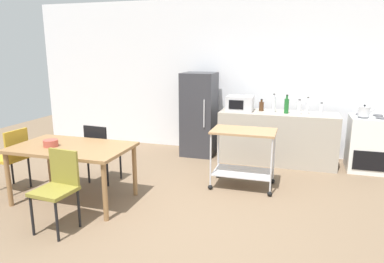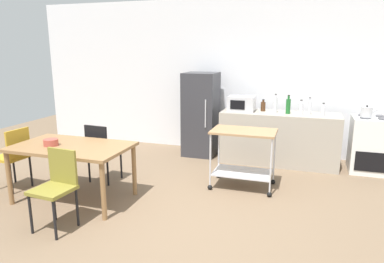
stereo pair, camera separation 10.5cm
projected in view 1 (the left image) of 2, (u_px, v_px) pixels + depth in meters
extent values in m
plane|color=brown|center=(181.00, 222.00, 4.12)|extent=(12.00, 12.00, 0.00)
cube|color=white|center=(234.00, 77.00, 6.77)|extent=(8.40, 0.12, 2.90)
cube|color=#A89E8E|center=(277.00, 138.00, 6.19)|extent=(2.00, 0.64, 0.90)
cube|color=olive|center=(72.00, 148.00, 4.55)|extent=(1.50, 0.90, 0.04)
cylinder|color=olive|center=(8.00, 180.00, 4.46)|extent=(0.06, 0.06, 0.71)
cylinder|color=olive|center=(105.00, 192.00, 4.07)|extent=(0.06, 0.06, 0.71)
cylinder|color=olive|center=(49.00, 161.00, 5.19)|extent=(0.06, 0.06, 0.71)
cylinder|color=olive|center=(135.00, 171.00, 4.80)|extent=(0.06, 0.06, 0.71)
cube|color=olive|center=(54.00, 191.00, 3.81)|extent=(0.44, 0.44, 0.04)
cube|color=olive|center=(64.00, 167.00, 3.92)|extent=(0.38, 0.06, 0.40)
cylinder|color=black|center=(32.00, 216.00, 3.78)|extent=(0.03, 0.03, 0.45)
cylinder|color=black|center=(57.00, 222.00, 3.65)|extent=(0.03, 0.03, 0.45)
cylinder|color=black|center=(55.00, 203.00, 4.08)|extent=(0.03, 0.03, 0.45)
cylinder|color=black|center=(79.00, 208.00, 3.96)|extent=(0.03, 0.03, 0.45)
cube|color=black|center=(104.00, 151.00, 5.30)|extent=(0.44, 0.44, 0.04)
cube|color=black|center=(95.00, 140.00, 5.09)|extent=(0.38, 0.07, 0.40)
cylinder|color=black|center=(121.00, 165.00, 5.45)|extent=(0.03, 0.03, 0.45)
cylinder|color=black|center=(102.00, 162.00, 5.58)|extent=(0.03, 0.03, 0.45)
cylinder|color=black|center=(107.00, 172.00, 5.14)|extent=(0.03, 0.03, 0.45)
cylinder|color=black|center=(88.00, 169.00, 5.27)|extent=(0.03, 0.03, 0.45)
cube|color=gold|center=(9.00, 158.00, 4.96)|extent=(0.43, 0.43, 0.04)
cube|color=gold|center=(17.00, 144.00, 4.85)|extent=(0.06, 0.38, 0.40)
cylinder|color=black|center=(12.00, 169.00, 5.23)|extent=(0.03, 0.03, 0.45)
cylinder|color=black|center=(30.00, 172.00, 5.11)|extent=(0.03, 0.03, 0.45)
cylinder|color=black|center=(10.00, 180.00, 4.80)|extent=(0.03, 0.03, 0.45)
cube|color=white|center=(367.00, 144.00, 5.79)|extent=(0.60, 0.60, 0.90)
cube|color=black|center=(369.00, 161.00, 5.56)|extent=(0.48, 0.01, 0.32)
cylinder|color=#47474C|center=(363.00, 117.00, 5.61)|extent=(0.16, 0.16, 0.02)
cylinder|color=#47474C|center=(381.00, 118.00, 5.54)|extent=(0.16, 0.16, 0.02)
cylinder|color=#47474C|center=(361.00, 115.00, 5.84)|extent=(0.16, 0.16, 0.02)
cylinder|color=#47474C|center=(378.00, 115.00, 5.76)|extent=(0.16, 0.16, 0.02)
cube|color=#333338|center=(199.00, 114.00, 6.62)|extent=(0.60, 0.60, 1.55)
cylinder|color=silver|center=(204.00, 114.00, 6.25)|extent=(0.02, 0.02, 0.50)
cube|color=#A37A51|center=(244.00, 131.00, 5.00)|extent=(0.90, 0.56, 0.03)
cube|color=silver|center=(242.00, 172.00, 5.14)|extent=(0.83, 0.52, 0.02)
cylinder|color=silver|center=(211.00, 159.00, 4.97)|extent=(0.02, 0.02, 0.76)
sphere|color=black|center=(210.00, 187.00, 5.07)|extent=(0.07, 0.07, 0.07)
cylinder|color=silver|center=(271.00, 165.00, 4.73)|extent=(0.02, 0.02, 0.76)
sphere|color=black|center=(270.00, 194.00, 4.83)|extent=(0.07, 0.07, 0.07)
cylinder|color=silver|center=(218.00, 150.00, 5.44)|extent=(0.02, 0.02, 0.76)
sphere|color=black|center=(218.00, 175.00, 5.53)|extent=(0.07, 0.07, 0.07)
cylinder|color=silver|center=(274.00, 155.00, 5.20)|extent=(0.02, 0.02, 0.76)
sphere|color=black|center=(273.00, 181.00, 5.29)|extent=(0.07, 0.07, 0.07)
cube|color=silver|center=(240.00, 103.00, 6.24)|extent=(0.46, 0.34, 0.26)
cube|color=black|center=(236.00, 105.00, 6.09)|extent=(0.25, 0.01, 0.16)
cylinder|color=#4C2D19|center=(261.00, 106.00, 6.23)|extent=(0.08, 0.08, 0.16)
cylinder|color=#4C2D19|center=(262.00, 101.00, 6.21)|extent=(0.04, 0.04, 0.04)
cylinder|color=black|center=(262.00, 100.00, 6.21)|extent=(0.04, 0.04, 0.01)
cylinder|color=silver|center=(274.00, 105.00, 6.10)|extent=(0.07, 0.07, 0.25)
cylinder|color=silver|center=(274.00, 96.00, 6.06)|extent=(0.03, 0.03, 0.06)
cylinder|color=black|center=(274.00, 94.00, 6.06)|extent=(0.03, 0.03, 0.01)
cylinder|color=#1E6628|center=(286.00, 106.00, 5.98)|extent=(0.08, 0.08, 0.25)
cylinder|color=#1E6628|center=(287.00, 97.00, 5.95)|extent=(0.03, 0.03, 0.06)
cylinder|color=black|center=(287.00, 95.00, 5.94)|extent=(0.04, 0.04, 0.01)
cylinder|color=silver|center=(299.00, 109.00, 5.89)|extent=(0.07, 0.07, 0.18)
cylinder|color=silver|center=(300.00, 102.00, 5.86)|extent=(0.03, 0.03, 0.06)
cylinder|color=black|center=(300.00, 100.00, 5.86)|extent=(0.04, 0.04, 0.01)
cylinder|color=silver|center=(308.00, 108.00, 5.93)|extent=(0.06, 0.06, 0.21)
cylinder|color=silver|center=(308.00, 100.00, 5.90)|extent=(0.03, 0.03, 0.06)
cylinder|color=black|center=(308.00, 97.00, 5.89)|extent=(0.03, 0.03, 0.01)
cylinder|color=silver|center=(321.00, 110.00, 5.83)|extent=(0.07, 0.07, 0.16)
cylinder|color=silver|center=(322.00, 104.00, 5.80)|extent=(0.03, 0.03, 0.04)
cylinder|color=black|center=(322.00, 103.00, 5.80)|extent=(0.03, 0.03, 0.01)
cylinder|color=#B24C3F|center=(51.00, 143.00, 4.52)|extent=(0.18, 0.18, 0.09)
cylinder|color=silver|center=(364.00, 111.00, 5.61)|extent=(0.17, 0.17, 0.16)
sphere|color=black|center=(365.00, 106.00, 5.59)|extent=(0.03, 0.03, 0.03)
cylinder|color=silver|center=(372.00, 110.00, 5.57)|extent=(0.08, 0.02, 0.07)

